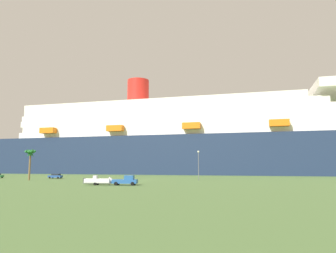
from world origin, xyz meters
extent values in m
plane|color=#4C6B38|center=(0.00, 30.00, 0.00)|extent=(600.00, 600.00, 0.00)
cube|color=#1E2D4C|center=(11.41, 64.56, 9.20)|extent=(215.02, 55.91, 18.41)
cylinder|color=#1E2D4C|center=(-94.28, 76.79, 9.20)|extent=(35.09, 35.09, 18.41)
cube|color=white|center=(11.41, 64.56, 19.89)|extent=(189.36, 50.46, 2.97)
cube|color=white|center=(7.19, 65.05, 22.87)|extent=(176.99, 48.73, 2.97)
cube|color=white|center=(2.96, 65.54, 25.84)|extent=(171.61, 47.63, 2.97)
cube|color=white|center=(-1.27, 66.03, 28.82)|extent=(162.49, 45.85, 2.97)
cube|color=white|center=(-5.50, 66.52, 31.79)|extent=(151.78, 44.42, 2.97)
cube|color=white|center=(-9.72, 67.00, 34.77)|extent=(143.68, 43.24, 2.97)
cylinder|color=red|center=(-20.29, 68.23, 42.90)|extent=(12.63, 12.63, 13.29)
cube|color=orange|center=(-64.46, 56.77, 21.98)|extent=(8.31, 4.10, 2.80)
cube|color=orange|center=(-27.47, 52.49, 21.98)|extent=(8.31, 4.10, 2.80)
cube|color=orange|center=(9.52, 48.20, 21.98)|extent=(8.31, 4.10, 2.80)
cube|color=orange|center=(46.51, 43.92, 21.98)|extent=(8.31, 4.10, 2.80)
cube|color=#2659A5|center=(-0.08, -22.42, 0.85)|extent=(5.70, 2.31, 0.90)
cube|color=#2659A5|center=(0.92, -22.36, 1.75)|extent=(2.11, 1.95, 0.90)
cube|color=#26333F|center=(1.60, -22.33, 1.66)|extent=(0.19, 1.68, 0.63)
cylinder|color=black|center=(1.82, -21.31, 0.40)|extent=(0.81, 0.32, 0.80)
cylinder|color=black|center=(1.93, -23.31, 0.40)|extent=(0.81, 0.32, 0.80)
cylinder|color=black|center=(-1.93, -21.52, 0.40)|extent=(0.81, 0.32, 0.80)
cylinder|color=black|center=(-1.82, -23.52, 0.40)|extent=(0.81, 0.32, 0.80)
cube|color=#595960|center=(-6.36, -22.77, 0.47)|extent=(6.48, 2.06, 0.16)
cube|color=#595960|center=(-2.58, -22.56, 0.47)|extent=(2.10, 0.24, 0.10)
cylinder|color=black|center=(-6.70, -21.84, 0.32)|extent=(0.65, 0.26, 0.64)
cylinder|color=black|center=(-6.60, -23.73, 0.32)|extent=(0.65, 0.26, 0.64)
cube|color=white|center=(-6.36, -22.77, 1.00)|extent=(5.91, 2.22, 0.90)
cone|color=white|center=(-3.06, -22.58, 1.00)|extent=(1.29, 1.77, 1.71)
cube|color=silver|center=(-6.94, -22.80, 1.80)|extent=(0.85, 1.04, 0.70)
cube|color=black|center=(-9.46, -22.94, 1.00)|extent=(0.39, 0.52, 1.10)
cylinder|color=brown|center=(-35.07, -4.10, 3.90)|extent=(0.54, 0.54, 7.80)
cone|color=#1E6628|center=(-34.67, -4.11, 7.90)|extent=(0.76, 3.14, 2.10)
cone|color=#1E6628|center=(-34.86, -3.76, 7.90)|extent=(2.88, 2.14, 2.47)
cone|color=#1E6628|center=(-35.14, -3.71, 7.90)|extent=(2.89, 1.19, 2.66)
cone|color=#1E6628|center=(-35.43, -3.94, 7.90)|extent=(1.94, 3.16, 2.04)
cone|color=#1E6628|center=(-35.43, -4.27, 7.90)|extent=(1.93, 3.18, 1.99)
cone|color=#1E6628|center=(-35.11, -4.50, 7.90)|extent=(2.90, 0.98, 2.62)
cone|color=#1E6628|center=(-34.78, -4.37, 7.90)|extent=(2.54, 2.67, 2.42)
sphere|color=#1E6628|center=(-35.07, -4.10, 7.80)|extent=(1.10, 1.10, 1.10)
cylinder|color=slate|center=(15.15, 1.14, 4.07)|extent=(0.20, 0.20, 8.14)
sphere|color=#F9F2CC|center=(15.15, 1.14, 8.39)|extent=(0.56, 0.56, 0.56)
cylinder|color=black|center=(-53.51, 8.92, 0.33)|extent=(0.67, 0.25, 0.66)
cube|color=#264C99|center=(-33.55, 8.67, 0.68)|extent=(4.72, 2.04, 0.70)
cube|color=#1E232D|center=(-33.32, 8.66, 1.31)|extent=(2.67, 1.76, 0.55)
cylinder|color=black|center=(-35.12, 7.82, 0.33)|extent=(0.67, 0.25, 0.66)
cylinder|color=black|center=(-35.04, 9.65, 0.33)|extent=(0.67, 0.25, 0.66)
cylinder|color=black|center=(-32.06, 7.68, 0.33)|extent=(0.67, 0.25, 0.66)
cylinder|color=black|center=(-31.98, 9.51, 0.33)|extent=(0.67, 0.25, 0.66)
camera|label=1|loc=(20.41, -91.86, 4.53)|focal=33.70mm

